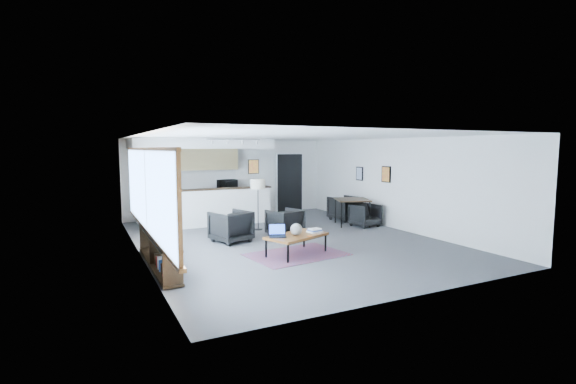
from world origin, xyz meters
name	(u,v)px	position (x,y,z in m)	size (l,w,h in m)	color
room	(287,189)	(0.00, 0.00, 1.30)	(7.02, 9.02, 2.62)	#49494C
window	(147,193)	(-3.46, -0.90, 1.46)	(0.10, 5.95, 1.66)	#8CBFFF
console	(159,251)	(-3.30, -1.05, 0.33)	(0.35, 3.00, 0.80)	black
kitchenette	(201,178)	(-1.20, 3.71, 1.38)	(4.20, 1.96, 2.60)	white
doorway	(289,182)	(2.30, 4.42, 1.07)	(1.10, 0.12, 2.15)	black
track_light	(234,141)	(-0.59, 2.20, 2.53)	(1.60, 0.07, 0.15)	silver
wall_art_lower	(386,174)	(3.47, 0.40, 1.55)	(0.03, 0.38, 0.48)	black
wall_art_upper	(360,174)	(3.47, 1.70, 1.50)	(0.03, 0.34, 0.44)	black
kilim_rug	(297,254)	(-0.45, -1.40, 0.01)	(2.20, 1.64, 0.01)	#532C41
coffee_table	(297,236)	(-0.45, -1.40, 0.41)	(1.53, 1.18, 0.44)	brown
laptop	(277,233)	(-0.89, -1.35, 0.52)	(0.45, 0.41, 0.26)	black
ceramic_pot	(296,229)	(-0.48, -1.44, 0.57)	(0.26, 0.26, 0.26)	gray
book_stack	(315,231)	(0.03, -1.35, 0.49)	(0.33, 0.28, 0.09)	silver
coaster	(309,236)	(-0.28, -1.66, 0.45)	(0.11, 0.11, 0.01)	#E5590C
armchair_left	(231,225)	(-1.32, 0.44, 0.43)	(0.84, 0.78, 0.86)	black
armchair_right	(285,221)	(0.18, 0.47, 0.40)	(0.77, 0.72, 0.79)	black
floor_lamp	(258,186)	(-0.11, 1.60, 1.25)	(0.48, 0.48, 1.44)	black
dining_table	(352,201)	(2.70, 1.00, 0.73)	(1.22, 1.22, 0.80)	black
dining_chair_near	(365,216)	(2.91, 0.62, 0.32)	(0.61, 0.57, 0.63)	black
dining_chair_far	(345,209)	(3.00, 1.83, 0.37)	(0.71, 0.67, 0.73)	black
microwave	(227,184)	(-0.18, 4.15, 1.13)	(0.60, 0.33, 0.40)	black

